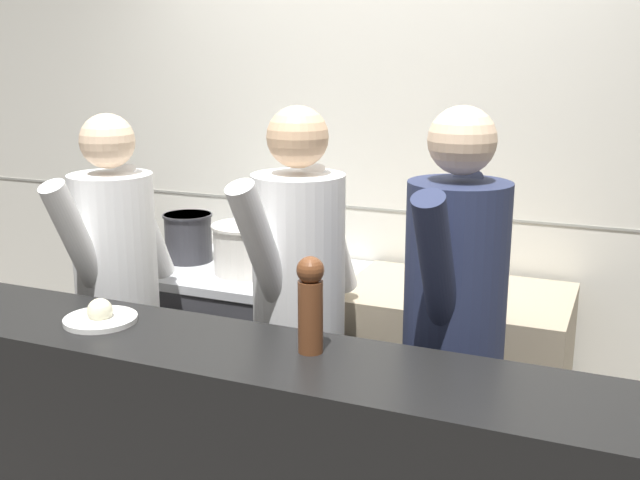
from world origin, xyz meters
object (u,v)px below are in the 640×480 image
pepper_mill (310,302)px  sauce_pot (247,247)px  braising_pot (299,260)px  plated_dish_main (100,316)px  chef_head_cook (118,292)px  mixing_bowl_steel (440,279)px  chef_sous (299,307)px  oven_range (248,354)px  chef_line (454,328)px  stock_pot (188,236)px

pepper_mill → sauce_pot: bearing=127.1°
braising_pot → plated_dish_main: size_ratio=1.34×
chef_head_cook → plated_dish_main: bearing=-55.0°
mixing_bowl_steel → chef_sous: (-0.40, -0.57, -0.00)m
oven_range → sauce_pot: bearing=-53.5°
sauce_pot → chef_line: chef_line is taller
oven_range → chef_line: bearing=-27.7°
pepper_mill → chef_sous: chef_sous is taller
plated_dish_main → chef_line: size_ratio=0.14×
plated_dish_main → chef_sous: chef_sous is taller
braising_pot → mixing_bowl_steel: bearing=2.7°
sauce_pot → plated_dish_main: sauce_pot is taller
mixing_bowl_steel → plated_dish_main: size_ratio=0.91×
sauce_pot → braising_pot: size_ratio=1.00×
stock_pot → mixing_bowl_steel: (1.28, -0.04, -0.06)m
sauce_pot → chef_line: 1.24m
chef_sous → mixing_bowl_steel: bearing=66.5°
mixing_bowl_steel → pepper_mill: 1.08m
chef_sous → chef_line: chef_line is taller
pepper_mill → chef_sous: size_ratio=0.18×
braising_pot → pepper_mill: bearing=-63.8°
chef_head_cook → chef_sous: chef_sous is taller
braising_pot → chef_sous: bearing=-65.7°
mixing_bowl_steel → chef_line: 0.61m
stock_pot → pepper_mill: pepper_mill is taller
sauce_pot → pepper_mill: pepper_mill is taller
sauce_pot → chef_head_cook: (-0.30, -0.58, -0.08)m
stock_pot → mixing_bowl_steel: size_ratio=1.08×
pepper_mill → chef_head_cook: 1.18m
oven_range → pepper_mill: pepper_mill is taller
chef_head_cook → chef_sous: size_ratio=0.97×
stock_pot → chef_head_cook: 0.66m
chef_head_cook → stock_pot: bearing=98.5°
stock_pot → sauce_pot: bearing=-10.5°
plated_dish_main → chef_line: chef_line is taller
sauce_pot → mixing_bowl_steel: sauce_pot is taller
braising_pot → pepper_mill: pepper_mill is taller
oven_range → mixing_bowl_steel: size_ratio=4.69×
sauce_pot → pepper_mill: (0.77, -1.02, 0.15)m
sauce_pot → pepper_mill: size_ratio=1.10×
chef_sous → braising_pot: bearing=126.2°
oven_range → mixing_bowl_steel: 1.08m
oven_range → braising_pot: (0.31, -0.05, 0.53)m
mixing_bowl_steel → chef_head_cook: bearing=-153.2°
oven_range → mixing_bowl_steel: mixing_bowl_steel is taller
oven_range → stock_pot: 0.66m
stock_pot → pepper_mill: bearing=-43.7°
oven_range → stock_pot: stock_pot is taller
plated_dish_main → pepper_mill: pepper_mill is taller
braising_pot → chef_head_cook: size_ratio=0.20×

